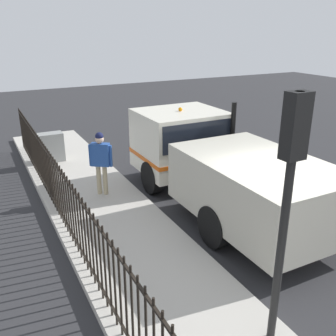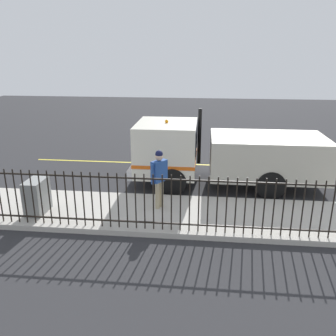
# 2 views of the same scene
# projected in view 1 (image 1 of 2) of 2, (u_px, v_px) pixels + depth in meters

# --- Properties ---
(ground_plane) EXTENTS (50.96, 50.96, 0.00)m
(ground_plane) POSITION_uv_depth(u_px,v_px,m) (276.00, 249.00, 8.37)
(ground_plane) COLOR #2B2B2D
(ground_plane) RESTS_ON ground
(sidewalk_slab) EXTENTS (2.59, 23.16, 0.16)m
(sidewalk_slab) POSITION_uv_depth(u_px,v_px,m) (159.00, 284.00, 7.13)
(sidewalk_slab) COLOR #B7B2A8
(sidewalk_slab) RESTS_ON ground
(work_truck) EXTENTS (2.50, 6.76, 2.62)m
(work_truck) POSITION_uv_depth(u_px,v_px,m) (212.00, 160.00, 10.04)
(work_truck) COLOR silver
(work_truck) RESTS_ON ground
(worker_standing) EXTENTS (0.56, 0.47, 1.79)m
(worker_standing) POSITION_uv_depth(u_px,v_px,m) (101.00, 157.00, 10.38)
(worker_standing) COLOR #264C99
(worker_standing) RESTS_ON sidewalk_slab
(iron_fence) EXTENTS (0.04, 19.72, 1.54)m
(iron_fence) POSITION_uv_depth(u_px,v_px,m) (100.00, 260.00, 6.36)
(iron_fence) COLOR black
(iron_fence) RESTS_ON sidewalk_slab
(traffic_light_near) EXTENTS (0.31, 0.22, 3.72)m
(traffic_light_near) POSITION_uv_depth(u_px,v_px,m) (290.00, 175.00, 4.87)
(traffic_light_near) COLOR black
(traffic_light_near) RESTS_ON sidewalk_slab
(utility_cabinet) EXTENTS (0.87, 0.48, 1.00)m
(utility_cabinet) POSITION_uv_depth(u_px,v_px,m) (51.00, 147.00, 13.19)
(utility_cabinet) COLOR gray
(utility_cabinet) RESTS_ON sidewalk_slab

